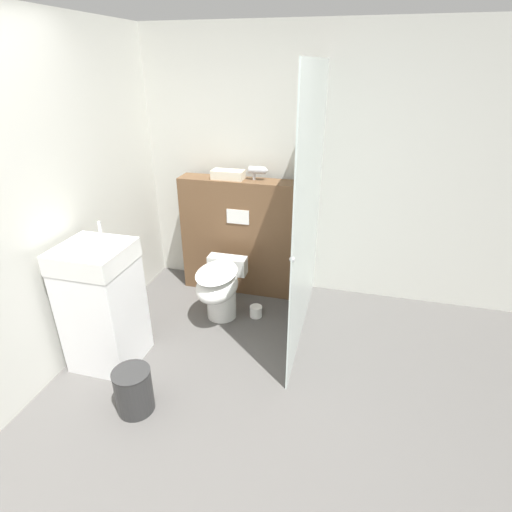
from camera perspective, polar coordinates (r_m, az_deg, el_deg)
The scene contains 10 objects.
ground_plane at distance 2.67m, azimuth -9.16°, elevation -28.76°, with size 12.00×12.00×0.00m, color #565451.
wall_back at distance 3.95m, azimuth 3.41°, elevation 12.46°, with size 8.00×0.06×2.50m.
partition_panel at distance 4.01m, azimuth -2.03°, elevation 2.74°, with size 1.21×0.25×1.18m.
shower_glass at distance 3.17m, azimuth 7.53°, elevation 6.01°, with size 0.04×1.54×2.20m.
toilet at distance 3.65m, azimuth -5.22°, elevation -4.49°, with size 0.37×0.62×0.52m.
sink_vanity at distance 3.27m, azimuth -21.03°, elevation -6.65°, with size 0.49×0.48×1.14m.
hair_drier at distance 3.78m, azimuth 0.30°, elevation 12.12°, with size 0.18×0.07×0.13m.
folded_towel at distance 3.84m, azimuth -4.01°, elevation 11.53°, with size 0.30×0.15×0.08m.
spare_toilet_roll at distance 3.80m, azimuth -0.01°, elevation -7.91°, with size 0.12×0.12×0.11m.
waste_bin at distance 2.97m, azimuth -17.05°, elevation -17.90°, with size 0.26×0.26×0.33m.
Camera 1 is at (0.74, -1.37, 2.17)m, focal length 28.00 mm.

